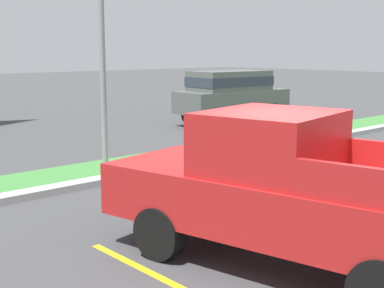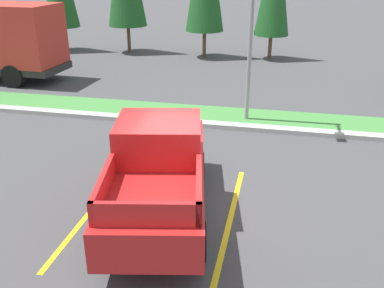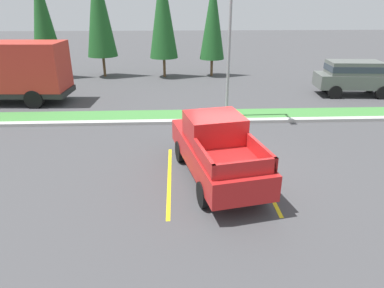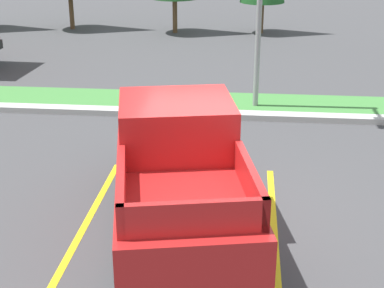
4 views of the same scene
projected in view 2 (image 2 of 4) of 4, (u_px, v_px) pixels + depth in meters
ground_plane at (191, 204)px, 9.97m from camera, size 120.00×120.00×0.00m
parking_line_near at (95, 206)px, 9.89m from camera, size 0.12×4.80×0.01m
parking_line_far at (229, 222)px, 9.28m from camera, size 0.12×4.80×0.01m
curb_strip at (223, 125)px, 14.43m from camera, size 56.00×0.40×0.15m
grass_median at (228, 116)px, 15.43m from camera, size 56.00×1.80×0.06m
pickup_truck_main at (159, 171)px, 9.22m from camera, size 2.90×5.49×2.10m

